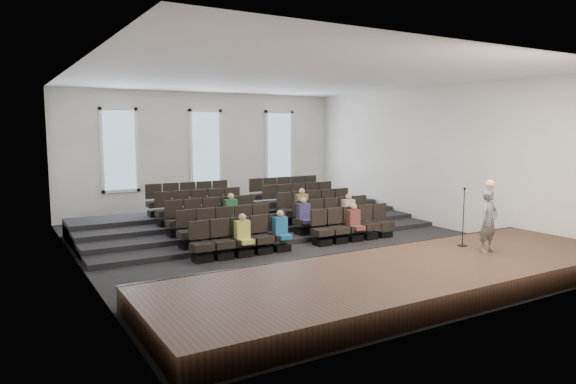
# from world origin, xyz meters

# --- Properties ---
(ground) EXTENTS (14.00, 14.00, 0.00)m
(ground) POSITION_xyz_m (0.00, 0.00, 0.00)
(ground) COLOR black
(ground) RESTS_ON ground
(ceiling) EXTENTS (12.00, 14.00, 0.02)m
(ceiling) POSITION_xyz_m (0.00, 0.00, 5.01)
(ceiling) COLOR white
(ceiling) RESTS_ON ground
(wall_back) EXTENTS (12.00, 0.04, 5.00)m
(wall_back) POSITION_xyz_m (0.00, 7.02, 2.50)
(wall_back) COLOR white
(wall_back) RESTS_ON ground
(wall_front) EXTENTS (12.00, 0.04, 5.00)m
(wall_front) POSITION_xyz_m (0.00, -7.02, 2.50)
(wall_front) COLOR white
(wall_front) RESTS_ON ground
(wall_left) EXTENTS (0.04, 14.00, 5.00)m
(wall_left) POSITION_xyz_m (-6.02, 0.00, 2.50)
(wall_left) COLOR white
(wall_left) RESTS_ON ground
(wall_right) EXTENTS (0.04, 14.00, 5.00)m
(wall_right) POSITION_xyz_m (6.02, 0.00, 2.50)
(wall_right) COLOR white
(wall_right) RESTS_ON ground
(stage) EXTENTS (11.80, 3.60, 0.50)m
(stage) POSITION_xyz_m (0.00, -5.10, 0.25)
(stage) COLOR #3F251B
(stage) RESTS_ON ground
(stage_lip) EXTENTS (11.80, 0.06, 0.52)m
(stage_lip) POSITION_xyz_m (0.00, -3.33, 0.25)
(stage_lip) COLOR black
(stage_lip) RESTS_ON ground
(risers) EXTENTS (11.80, 4.80, 0.60)m
(risers) POSITION_xyz_m (0.00, 3.17, 0.20)
(risers) COLOR black
(risers) RESTS_ON ground
(seating_rows) EXTENTS (6.80, 4.70, 1.67)m
(seating_rows) POSITION_xyz_m (-0.00, 1.54, 0.68)
(seating_rows) COLOR black
(seating_rows) RESTS_ON ground
(windows) EXTENTS (8.44, 0.10, 3.24)m
(windows) POSITION_xyz_m (0.00, 6.95, 2.70)
(windows) COLOR white
(windows) RESTS_ON wall_back
(audience) EXTENTS (4.85, 2.64, 1.10)m
(audience) POSITION_xyz_m (0.36, 0.30, 0.81)
(audience) COLOR #B2BF4C
(audience) RESTS_ON seating_rows
(speaker) EXTENTS (0.59, 0.41, 1.54)m
(speaker) POSITION_xyz_m (2.58, -5.07, 1.27)
(speaker) COLOR #595855
(speaker) RESTS_ON stage
(mic_stand) EXTENTS (0.25, 0.25, 1.52)m
(mic_stand) POSITION_xyz_m (2.57, -4.30, 0.95)
(mic_stand) COLOR black
(mic_stand) RESTS_ON stage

